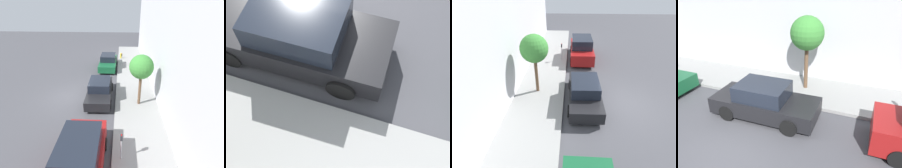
# 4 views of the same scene
# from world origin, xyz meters

# --- Properties ---
(ground_plane) EXTENTS (60.00, 60.00, 0.00)m
(ground_plane) POSITION_xyz_m (0.00, 0.00, 0.00)
(ground_plane) COLOR #424247
(sidewalk) EXTENTS (3.13, 32.00, 0.15)m
(sidewalk) POSITION_xyz_m (5.06, 0.00, 0.07)
(sidewalk) COLOR gray
(sidewalk) RESTS_ON ground_plane
(building_facade) EXTENTS (2.00, 32.00, 10.91)m
(building_facade) POSITION_xyz_m (7.63, 0.00, 5.45)
(building_facade) COLOR #B7B7BC
(building_facade) RESTS_ON ground_plane
(parked_suv_nearest) EXTENTS (2.08, 4.81, 1.98)m
(parked_suv_nearest) POSITION_xyz_m (2.16, -6.80, 0.93)
(parked_suv_nearest) COLOR maroon
(parked_suv_nearest) RESTS_ON ground_plane
(parked_sedan_second) EXTENTS (1.92, 4.53, 1.54)m
(parked_sedan_second) POSITION_xyz_m (2.25, -0.09, 0.72)
(parked_sedan_second) COLOR black
(parked_sedan_second) RESTS_ON ground_plane
(parked_sedan_third) EXTENTS (1.92, 4.52, 1.54)m
(parked_sedan_third) POSITION_xyz_m (2.42, 6.75, 0.72)
(parked_sedan_third) COLOR #14512D
(parked_sedan_third) RESTS_ON ground_plane
(parking_meter_near) EXTENTS (0.11, 0.15, 1.52)m
(parking_meter_near) POSITION_xyz_m (3.95, -6.02, 1.08)
(parking_meter_near) COLOR #ADADB2
(parking_meter_near) RESTS_ON sidewalk
(parking_meter_far) EXTENTS (0.11, 0.15, 1.40)m
(parking_meter_far) POSITION_xyz_m (3.95, 7.36, 1.01)
(parking_meter_far) COLOR #ADADB2
(parking_meter_far) RESTS_ON sidewalk
(street_tree) EXTENTS (1.67, 1.67, 3.74)m
(street_tree) POSITION_xyz_m (5.24, -0.95, 3.02)
(street_tree) COLOR brown
(street_tree) RESTS_ON sidewalk
(fire_hydrant) EXTENTS (0.20, 0.20, 0.69)m
(fire_hydrant) POSITION_xyz_m (3.85, 9.94, 0.49)
(fire_hydrant) COLOR gold
(fire_hydrant) RESTS_ON sidewalk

